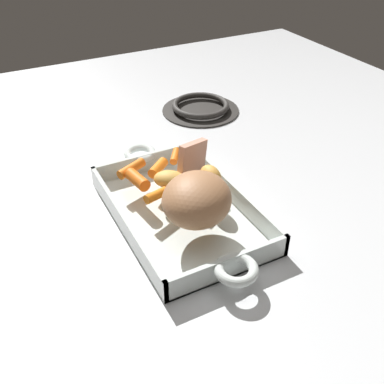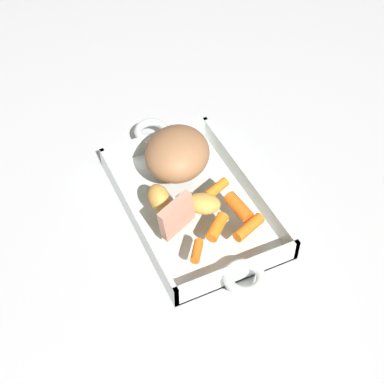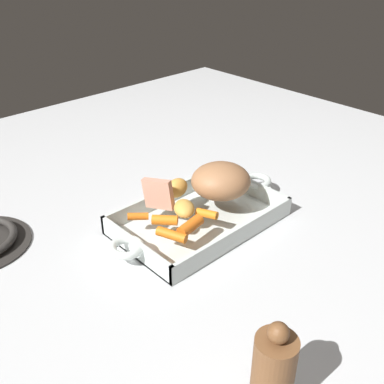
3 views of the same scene
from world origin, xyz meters
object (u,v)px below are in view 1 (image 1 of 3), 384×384
Objects in this scene: baby_carrot_northwest at (137,180)px; baby_carrot_northeast at (157,168)px; roast_slice_thick at (192,158)px; pork_roast at (196,199)px; baby_carrot_center_right at (175,156)px; roasting_dish at (180,211)px; baby_carrot_southeast at (131,169)px; stove_burner_rear at (201,107)px; potato_golden_small at (169,179)px; potato_corner at (210,177)px; baby_carrot_center_left at (156,195)px.

baby_carrot_northeast is at bearing -66.36° from baby_carrot_northwest.
baby_carrot_northeast is 0.90× the size of baby_carrot_northwest.
roast_slice_thick is at bearing -118.13° from baby_carrot_northeast.
pork_roast reaches higher than baby_carrot_center_right.
baby_carrot_northeast reaches higher than roasting_dish.
pork_roast reaches higher than baby_carrot_southeast.
pork_roast is at bearing 164.58° from baby_carrot_center_right.
stove_burner_rear is at bearing -41.20° from baby_carrot_northeast.
roasting_dish is 2.20× the size of stove_burner_rear.
baby_carrot_southeast is at bearing 63.60° from baby_carrot_northeast.
roasting_dish is at bearing -158.47° from baby_carrot_southeast.
roast_slice_thick is 0.07m from baby_carrot_northeast.
baby_carrot_center_right is at bearing -31.85° from potato_golden_small.
potato_corner is (-0.07, -0.11, 0.01)m from baby_carrot_northwest.
pork_roast is 2.85× the size of baby_carrot_center_left.
baby_carrot_center_left reaches higher than baby_carrot_center_right.
baby_carrot_northwest is (-0.02, 0.05, 0.00)m from baby_carrot_northeast.
baby_carrot_center_left is at bearing 124.64° from potato_golden_small.
baby_carrot_northeast is 0.05m from baby_carrot_northwest.
roasting_dish is 6.89× the size of roast_slice_thick.
baby_carrot_northeast is (0.03, 0.06, -0.02)m from roast_slice_thick.
baby_carrot_center_left is 1.08× the size of baby_carrot_center_right.
potato_corner is 0.90× the size of potato_golden_small.
baby_carrot_center_left is 0.77× the size of potato_golden_small.
roasting_dish is 0.10m from roast_slice_thick.
baby_carrot_southeast is 0.38m from stove_burner_rear.
roast_slice_thick is 0.06m from potato_golden_small.
baby_carrot_center_left is 0.75× the size of baby_carrot_southeast.
roasting_dish is at bearing -112.81° from baby_carrot_center_left.
pork_roast is 2.15× the size of baby_carrot_southeast.
baby_carrot_center_right is at bearing -63.56° from baby_carrot_northwest.
potato_corner is (-0.12, -0.01, 0.01)m from baby_carrot_center_right.
baby_carrot_center_right is 0.09m from potato_golden_small.
pork_roast is at bearing 155.00° from roast_slice_thick.
roast_slice_thick reaches higher than roasting_dish.
baby_carrot_center_right is at bearing 142.37° from stove_burner_rear.
potato_corner is 0.41m from stove_burner_rear.
stove_burner_rear is at bearing -38.24° from baby_carrot_center_left.
roast_slice_thick is at bearing -117.40° from baby_carrot_southeast.
baby_carrot_southeast is 1.14× the size of potato_corner.
baby_carrot_northwest is 0.04m from baby_carrot_southeast.
baby_carrot_center_left is (-0.05, 0.09, -0.02)m from roast_slice_thick.
potato_corner is at bearing -135.10° from baby_carrot_southeast.
baby_carrot_northwest is at bearing 116.44° from baby_carrot_center_right.
baby_carrot_southeast is 0.15m from potato_corner.
baby_carrot_northeast is 0.87× the size of potato_golden_small.
potato_corner is (-0.06, -0.01, -0.01)m from roast_slice_thick.
potato_golden_small is (-0.02, 0.06, -0.02)m from roast_slice_thick.
baby_carrot_northeast reaches higher than baby_carrot_center_right.
baby_carrot_northeast is 1.21× the size of baby_carrot_center_right.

